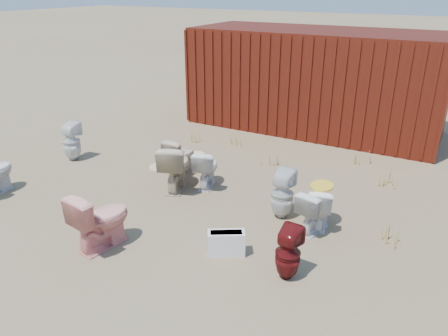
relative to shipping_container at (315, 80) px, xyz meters
The scene contains 21 objects.
ground 5.34m from the shipping_container, 90.00° to the right, with size 100.00×100.00×0.00m, color brown.
shipping_container is the anchor object (origin of this frame).
toilet_front_pink 6.83m from the shipping_container, 96.24° to the right, with size 0.48×0.84×0.85m, color pink.
toilet_front_c 4.45m from the shipping_container, 96.75° to the right, with size 0.39×0.68×0.70m, color silver.
toilet_front_maroon 6.45m from the shipping_container, 73.89° to the right, with size 0.32×0.32×0.71m, color #5A0F10.
toilet_front_e 5.25m from the shipping_container, 70.73° to the right, with size 0.37×0.65×0.67m, color silver.
toilet_back_a 5.92m from the shipping_container, 127.86° to the right, with size 0.36×0.37×0.81m, color white.
toilet_back_beige_left 4.86m from the shipping_container, 101.11° to the right, with size 0.48×0.83×0.85m, color #BDAC8A.
toilet_back_beige_right 4.35m from the shipping_container, 107.18° to the right, with size 0.39×0.69×0.70m, color tan.
toilet_back_yellowlid 5.08m from the shipping_container, 69.94° to the right, with size 0.36×0.64×0.65m, color white.
toilet_back_e 4.94m from the shipping_container, 76.73° to the right, with size 0.36×0.36×0.79m, color silver.
yellow_lid 5.04m from the shipping_container, 69.94° to the right, with size 0.33×0.41×0.03m, color gold.
loose_tank 6.23m from the shipping_container, 81.86° to the right, with size 0.50×0.20×0.35m, color silver.
loose_lid_near 3.74m from the shipping_container, 115.29° to the right, with size 0.38×0.49×0.02m, color beige.
loose_lid_far 4.63m from the shipping_container, 113.59° to the right, with size 0.36×0.47×0.02m, color #BFB48B.
weed_clump_a 3.36m from the shipping_container, 130.06° to the right, with size 0.36×0.36×0.32m, color #A78A43.
weed_clump_b 3.07m from the shipping_container, 88.13° to the right, with size 0.32×0.32×0.29m, color #A78A43.
weed_clump_c 3.75m from the shipping_container, 47.71° to the right, with size 0.36×0.36×0.29m, color #A78A43.
weed_clump_d 2.63m from the shipping_container, 116.11° to the right, with size 0.30×0.30×0.24m, color #A78A43.
weed_clump_e 2.80m from the shipping_container, 49.46° to the right, with size 0.34×0.34×0.29m, color #A78A43.
weed_clump_f 5.54m from the shipping_container, 59.94° to the right, with size 0.28×0.28×0.27m, color #A78A43.
Camera 1 is at (3.31, -5.27, 3.43)m, focal length 35.00 mm.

